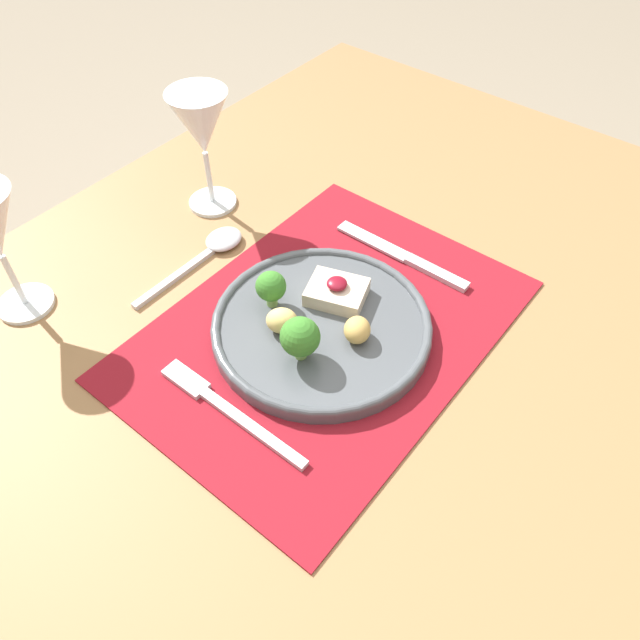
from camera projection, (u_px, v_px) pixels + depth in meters
ground_plane at (323, 554)px, 1.32m from camera, size 8.00×8.00×0.00m
dining_table at (325, 373)px, 0.85m from camera, size 1.31×0.95×0.72m
placemat at (325, 329)px, 0.78m from camera, size 0.49×0.36×0.00m
dinner_plate at (319, 323)px, 0.76m from camera, size 0.27×0.27×0.07m
fork at (222, 406)px, 0.70m from camera, size 0.02×0.21×0.01m
knife at (410, 259)px, 0.86m from camera, size 0.02×0.21×0.01m
spoon at (215, 246)px, 0.88m from camera, size 0.19×0.05×0.02m
wine_glass_near at (201, 128)px, 0.86m from camera, size 0.09×0.09×0.18m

